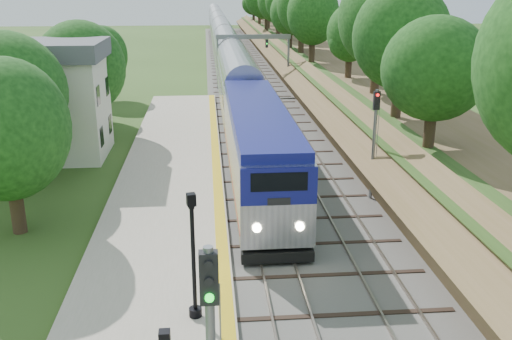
{
  "coord_description": "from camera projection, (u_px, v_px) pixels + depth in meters",
  "views": [
    {
      "loc": [
        -2.84,
        -9.79,
        11.69
      ],
      "look_at": [
        -0.5,
        17.1,
        2.8
      ],
      "focal_mm": 40.0,
      "sensor_mm": 36.0,
      "label": 1
    }
  ],
  "objects": [
    {
      "name": "train",
      "position": [
        223.0,
        42.0,
        94.23
      ],
      "size": [
        3.23,
        151.38,
        4.75
      ],
      "color": "black",
      "rests_on": "trackbed"
    },
    {
      "name": "embankment",
      "position": [
        313.0,
        66.0,
        70.16
      ],
      "size": [
        10.64,
        170.0,
        11.7
      ],
      "color": "brown",
      "rests_on": "ground"
    },
    {
      "name": "station_building",
      "position": [
        44.0,
        99.0,
        39.1
      ],
      "size": [
        8.6,
        6.6,
        8.0
      ],
      "color": "silver",
      "rests_on": "ground"
    },
    {
      "name": "platform",
      "position": [
        162.0,
        230.0,
        27.8
      ],
      "size": [
        6.4,
        68.0,
        0.38
      ],
      "primitive_type": "cube",
      "color": "#A59C85",
      "rests_on": "ground"
    },
    {
      "name": "signal_gantry",
      "position": [
        253.0,
        47.0,
        63.88
      ],
      "size": [
        8.4,
        0.38,
        6.2
      ],
      "color": "slate",
      "rests_on": "ground"
    },
    {
      "name": "trackbed",
      "position": [
        246.0,
        82.0,
        70.07
      ],
      "size": [
        9.5,
        170.0,
        0.28
      ],
      "color": "#4C4944",
      "rests_on": "ground"
    },
    {
      "name": "trees_behind_platform",
      "position": [
        51.0,
        124.0,
        30.37
      ],
      "size": [
        7.82,
        53.32,
        7.21
      ],
      "color": "#332316",
      "rests_on": "ground"
    },
    {
      "name": "lamppost_far",
      "position": [
        194.0,
        263.0,
        19.68
      ],
      "size": [
        0.46,
        0.46,
        4.66
      ],
      "color": "black",
      "rests_on": "platform"
    },
    {
      "name": "signal_farside",
      "position": [
        374.0,
        133.0,
        31.0
      ],
      "size": [
        0.34,
        0.27,
        6.18
      ],
      "color": "slate",
      "rests_on": "ground"
    },
    {
      "name": "yellow_stripe",
      "position": [
        220.0,
        225.0,
        27.98
      ],
      "size": [
        0.55,
        68.0,
        0.01
      ],
      "primitive_type": "cube",
      "color": "gold",
      "rests_on": "platform"
    }
  ]
}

